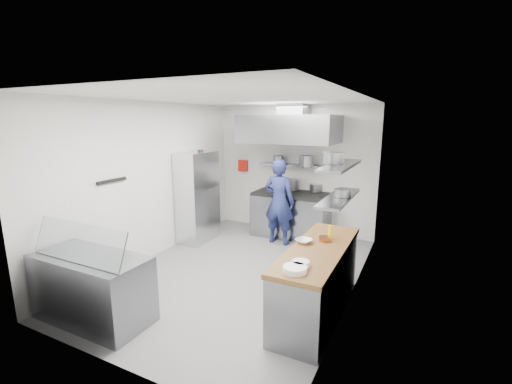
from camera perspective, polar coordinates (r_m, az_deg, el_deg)
The scene contains 36 objects.
floor at distance 5.85m, azimuth -2.67°, elevation -13.19°, with size 5.00×5.00×0.00m, color slate.
ceiling at distance 5.30m, azimuth -2.98°, elevation 15.36°, with size 5.00×5.00×0.00m, color silver.
wall_back at distance 7.65m, azimuth 6.32°, elevation 3.76°, with size 3.60×0.02×2.80m, color white.
wall_front at distance 3.51m, azimuth -23.18°, elevation -7.08°, with size 3.60×0.02×2.80m, color white.
wall_left at distance 6.46m, azimuth -16.93°, elevation 1.78°, with size 5.00×0.02×2.80m, color white.
wall_right at distance 4.81m, azimuth 16.28°, elevation -1.57°, with size 5.00×0.02×2.80m, color white.
gas_range at distance 7.45m, azimuth 5.82°, elevation -3.94°, with size 1.60×0.80×0.90m, color gray.
cooktop at distance 7.33m, azimuth 5.90°, elevation -0.33°, with size 1.57×0.78×0.06m, color black.
stock_pot_left at distance 7.36m, azimuth 3.03°, elevation 0.79°, with size 0.28×0.28×0.20m, color slate.
stock_pot_mid at distance 7.61m, azimuth 5.84°, elevation 1.28°, with size 0.34×0.34×0.24m, color slate.
stock_pot_right at distance 7.51m, azimuth 9.92°, elevation 0.71°, with size 0.27×0.27×0.16m, color slate.
over_range_shelf at distance 7.45m, azimuth 6.64°, elevation 4.46°, with size 1.60×0.30×0.04m, color gray.
shelf_pot_a at distance 7.51m, azimuth 3.80°, elevation 5.42°, with size 0.25×0.25×0.18m, color slate.
shelf_pot_b at distance 7.11m, azimuth 8.38°, elevation 5.11°, with size 0.29×0.29×0.22m, color slate.
extractor_hood at distance 7.00m, azimuth 5.63°, elevation 10.41°, with size 1.90×1.15×0.55m, color gray.
hood_duct at distance 7.21m, azimuth 6.35°, elevation 13.46°, with size 0.55×0.55×0.24m, color slate.
red_firebox at distance 8.10m, azimuth -2.18°, elevation 4.43°, with size 0.22×0.10×0.26m, color red.
chef at distance 6.88m, azimuth 3.88°, elevation -1.62°, with size 0.64×0.42×1.74m, color navy.
wire_rack at distance 7.13m, azimuth -9.67°, elevation -0.83°, with size 0.50×0.90×1.85m, color silver.
rack_bin_a at distance 7.16m, azimuth -9.63°, elevation -1.80°, with size 0.17×0.21×0.19m, color white.
rack_bin_b at distance 7.33m, azimuth -8.21°, elevation 2.56°, with size 0.14×0.18×0.16m, color yellow.
rack_jar at distance 7.03m, azimuth -9.22°, elevation 6.23°, with size 0.11×0.11×0.18m, color black.
knife_strip at distance 5.80m, azimuth -22.88°, elevation 1.75°, with size 0.04×0.55×0.05m, color black.
prep_counter_base at distance 4.66m, azimuth 10.18°, elevation -14.59°, with size 0.62×2.00×0.84m, color gray.
prep_counter_top at distance 4.47m, azimuth 10.39°, elevation -9.42°, with size 0.65×2.04×0.06m, color brown.
plate_stack_a at distance 3.75m, azimuth 6.48°, elevation -12.64°, with size 0.26×0.26×0.06m, color white.
plate_stack_b at distance 3.89m, azimuth 7.45°, elevation -11.73°, with size 0.19×0.19×0.06m, color white.
copper_pan at distance 4.69m, azimuth 11.33°, elevation -7.66°, with size 0.15×0.15×0.06m, color #B86033.
squeeze_bottle at distance 4.79m, azimuth 12.30°, elevation -6.52°, with size 0.06×0.06×0.18m, color yellow.
mixing_bowl at distance 4.58m, azimuth 7.97°, elevation -8.08°, with size 0.21×0.21×0.05m, color white.
wall_shelf_lower at distance 4.53m, azimuth 13.69°, elevation -0.95°, with size 0.30×1.30×0.04m, color gray.
wall_shelf_upper at distance 4.46m, azimuth 13.95°, elevation 4.32°, with size 0.30×1.30×0.04m, color gray.
shelf_pot_c at distance 4.51m, azimuth 14.21°, elevation -0.11°, with size 0.21×0.21×0.10m, color slate.
shelf_pot_d at distance 4.49m, azimuth 12.76°, elevation 5.58°, with size 0.28×0.28×0.14m, color slate.
display_case at distance 4.89m, azimuth -25.57°, elevation -14.20°, with size 1.50×0.70×0.85m, color gray.
display_glass at distance 4.59m, azimuth -27.48°, elevation -7.41°, with size 1.47×0.02×0.45m, color silver.
Camera 1 is at (2.58, -4.62, 2.49)m, focal length 24.00 mm.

